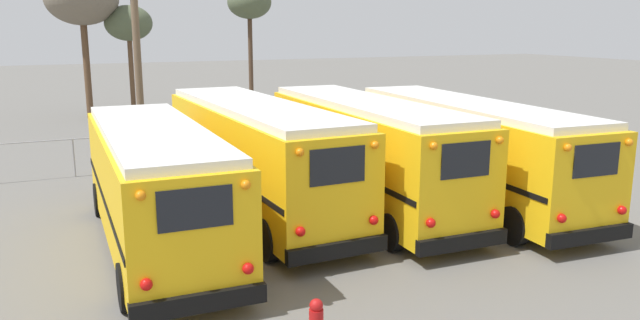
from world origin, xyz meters
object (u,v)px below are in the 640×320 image
(school_bus_1, at_px, (256,154))
(bare_tree_0, at_px, (249,4))
(school_bus_3, at_px, (466,147))
(utility_pole, at_px, (137,49))
(bare_tree_1, at_px, (129,24))
(school_bus_2, at_px, (366,150))
(school_bus_0, at_px, (156,183))

(school_bus_1, relative_size, bare_tree_0, 1.38)
(school_bus_3, xyz_separation_m, utility_pole, (-8.02, 12.44, 2.72))
(bare_tree_1, bearing_deg, utility_pole, -95.94)
(school_bus_2, bearing_deg, bare_tree_1, 98.83)
(school_bus_0, relative_size, bare_tree_1, 1.44)
(school_bus_2, bearing_deg, utility_pole, 112.29)
(school_bus_0, distance_m, bare_tree_0, 21.08)
(school_bus_1, height_order, school_bus_3, school_bus_1)
(school_bus_3, bearing_deg, school_bus_1, 167.23)
(school_bus_0, height_order, school_bus_3, school_bus_3)
(school_bus_0, distance_m, bare_tree_1, 24.86)
(bare_tree_0, bearing_deg, bare_tree_1, 135.06)
(school_bus_1, height_order, school_bus_2, school_bus_2)
(utility_pole, distance_m, bare_tree_1, 11.68)
(school_bus_0, distance_m, school_bus_3, 9.56)
(school_bus_3, height_order, bare_tree_0, bare_tree_0)
(utility_pole, bearing_deg, school_bus_1, -81.46)
(school_bus_1, height_order, bare_tree_1, bare_tree_1)
(school_bus_0, bearing_deg, bare_tree_1, 83.60)
(school_bus_0, relative_size, utility_pole, 1.10)
(school_bus_2, distance_m, bare_tree_0, 18.39)
(bare_tree_0, bearing_deg, utility_pole, -139.98)
(school_bus_0, distance_m, school_bus_2, 6.45)
(school_bus_2, height_order, bare_tree_0, bare_tree_0)
(utility_pole, distance_m, bare_tree_0, 9.32)
(bare_tree_1, bearing_deg, school_bus_2, -81.17)
(school_bus_2, relative_size, bare_tree_1, 1.54)
(school_bus_0, xyz_separation_m, bare_tree_0, (8.49, 18.67, 4.89))
(school_bus_0, relative_size, school_bus_3, 0.88)
(school_bus_2, height_order, bare_tree_1, bare_tree_1)
(school_bus_3, bearing_deg, utility_pole, 122.80)
(school_bus_1, height_order, utility_pole, utility_pole)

